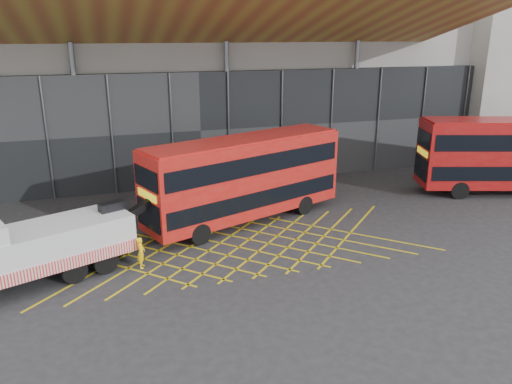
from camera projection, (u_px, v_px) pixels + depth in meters
name	position (u px, v px, depth m)	size (l,w,h in m)	color
ground_plane	(208.00, 251.00, 25.29)	(120.00, 120.00, 0.00)	#252527
road_markings	(239.00, 247.00, 25.75)	(19.96, 7.16, 0.01)	gold
construction_building	(180.00, 53.00, 39.80)	(55.00, 23.97, 18.00)	gray
east_building	(510.00, 39.00, 45.85)	(15.00, 12.00, 20.00)	gray
recovery_truck	(13.00, 250.00, 21.12)	(10.94, 6.06, 3.91)	black
bus_towed	(245.00, 176.00, 28.47)	(12.36, 6.90, 4.96)	#AD140F
worker	(141.00, 253.00, 23.32)	(0.55, 0.36, 1.51)	yellow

